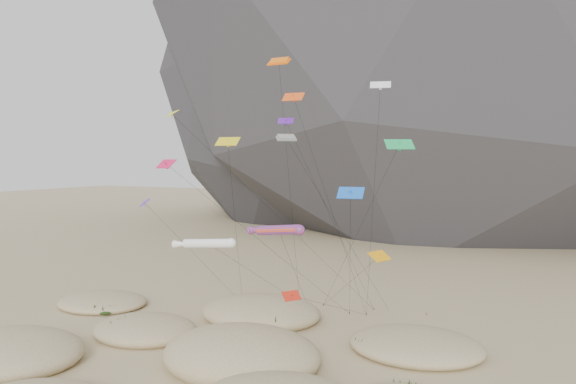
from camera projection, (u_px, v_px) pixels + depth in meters
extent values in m
plane|color=#CCB789|center=(194.00, 377.00, 46.61)|extent=(500.00, 500.00, 0.00)
ellipsoid|color=#2B2B30|center=(328.00, 74.00, 170.66)|extent=(136.20, 127.83, 116.00)
ellipsoid|color=#CCB789|center=(9.00, 353.00, 50.13)|extent=(13.96, 11.87, 3.54)
ellipsoid|color=#CCB789|center=(145.00, 330.00, 57.55)|extent=(11.07, 9.41, 2.67)
ellipsoid|color=#CCB789|center=(241.00, 355.00, 48.91)|extent=(14.31, 12.16, 4.55)
ellipsoid|color=#CCB789|center=(261.00, 312.00, 63.37)|extent=(13.89, 11.81, 3.44)
ellipsoid|color=#CCB789|center=(416.00, 346.00, 52.67)|extent=(12.72, 10.81, 2.62)
ellipsoid|color=#CCB789|center=(102.00, 302.00, 69.15)|extent=(11.34, 9.64, 2.08)
ellipsoid|color=black|center=(23.00, 359.00, 48.56)|extent=(2.29, 1.96, 0.69)
ellipsoid|color=black|center=(121.00, 329.00, 57.06)|extent=(2.64, 2.26, 0.79)
ellipsoid|color=black|center=(147.00, 330.00, 56.99)|extent=(2.27, 1.94, 0.68)
ellipsoid|color=black|center=(237.00, 353.00, 49.24)|extent=(3.29, 2.81, 0.99)
ellipsoid|color=black|center=(297.00, 359.00, 47.87)|extent=(3.10, 2.66, 0.93)
ellipsoid|color=black|center=(210.00, 364.00, 47.10)|extent=(2.45, 2.10, 0.74)
ellipsoid|color=black|center=(279.00, 313.00, 62.37)|extent=(3.22, 2.76, 0.97)
ellipsoid|color=black|center=(270.00, 322.00, 59.35)|extent=(2.58, 2.21, 0.77)
ellipsoid|color=black|center=(400.00, 347.00, 52.01)|extent=(2.05, 1.76, 0.62)
ellipsoid|color=black|center=(365.00, 345.00, 52.73)|extent=(1.94, 1.66, 0.58)
ellipsoid|color=black|center=(104.00, 307.00, 66.89)|extent=(2.15, 1.84, 0.65)
ellipsoid|color=black|center=(105.00, 312.00, 65.05)|extent=(2.04, 1.74, 0.61)
cylinder|color=#3F2D1E|center=(268.00, 314.00, 65.01)|extent=(0.08, 0.08, 0.30)
cylinder|color=#3F2D1E|center=(323.00, 305.00, 69.11)|extent=(0.08, 0.08, 0.30)
cylinder|color=#3F2D1E|center=(350.00, 313.00, 65.45)|extent=(0.08, 0.08, 0.30)
cylinder|color=#3F2D1E|center=(374.00, 309.00, 67.16)|extent=(0.08, 0.08, 0.30)
cylinder|color=#3F2D1E|center=(366.00, 314.00, 64.97)|extent=(0.08, 0.08, 0.30)
cylinder|color=#3F2D1E|center=(243.00, 303.00, 69.96)|extent=(0.08, 0.08, 0.30)
cylinder|color=#3F2D1E|center=(427.00, 314.00, 64.96)|extent=(0.08, 0.08, 0.30)
cylinder|color=#3F2D1E|center=(235.00, 304.00, 69.39)|extent=(0.08, 0.08, 0.30)
cylinder|color=#FA4D1A|center=(279.00, 230.00, 55.04)|extent=(5.48, 2.38, 1.53)
sphere|color=#FA4D1A|center=(300.00, 230.00, 53.28)|extent=(1.03, 1.03, 1.03)
cone|color=#FA4D1A|center=(257.00, 230.00, 56.99)|extent=(2.37, 1.44, 1.10)
cylinder|color=black|center=(296.00, 275.00, 60.65)|extent=(1.44, 11.07, 11.15)
cylinder|color=white|center=(208.00, 243.00, 53.35)|extent=(5.27, 0.86, 1.20)
sphere|color=white|center=(231.00, 243.00, 52.22)|extent=(0.88, 0.88, 0.88)
cone|color=white|center=(183.00, 244.00, 54.59)|extent=(2.14, 0.76, 0.90)
cylinder|color=black|center=(263.00, 279.00, 61.08)|extent=(2.46, 17.71, 10.11)
cube|color=orange|center=(279.00, 62.00, 60.44)|extent=(2.56, 1.12, 0.75)
cube|color=orange|center=(279.00, 60.00, 60.43)|extent=(2.18, 0.88, 0.73)
cylinder|color=black|center=(290.00, 192.00, 65.39)|extent=(1.39, 8.50, 28.55)
cube|color=orange|center=(286.00, 138.00, 56.45)|extent=(2.11, 1.95, 0.58)
cube|color=orange|center=(286.00, 137.00, 56.44)|extent=(1.76, 1.62, 0.57)
cylinder|color=black|center=(342.00, 232.00, 61.79)|extent=(6.96, 13.90, 20.19)
cube|color=red|center=(291.00, 296.00, 48.67)|extent=(1.55, 1.78, 0.73)
cube|color=red|center=(291.00, 297.00, 48.68)|extent=(0.33, 0.31, 0.54)
cylinder|color=black|center=(334.00, 307.00, 56.82)|extent=(1.03, 18.22, 6.22)
cube|color=#541BA0|center=(286.00, 121.00, 57.59)|extent=(1.80, 1.25, 0.67)
cube|color=#541BA0|center=(286.00, 122.00, 57.60)|extent=(0.25, 0.27, 0.56)
cylinder|color=black|center=(333.00, 223.00, 62.38)|extent=(5.94, 12.07, 21.98)
cube|color=#1AA959|center=(399.00, 144.00, 51.93)|extent=(2.96, 2.48, 0.97)
cube|color=#1AA959|center=(399.00, 146.00, 51.94)|extent=(0.41, 0.39, 0.90)
cylinder|color=black|center=(356.00, 236.00, 60.52)|extent=(12.39, 11.92, 19.43)
cube|color=#FCA10D|center=(380.00, 256.00, 50.44)|extent=(1.84, 2.44, 0.78)
cube|color=#FCA10D|center=(380.00, 258.00, 50.44)|extent=(0.29, 0.32, 0.75)
cylinder|color=black|center=(347.00, 285.00, 59.78)|extent=(11.41, 14.70, 9.34)
cube|color=#631FB8|center=(145.00, 203.00, 61.61)|extent=(2.33, 2.38, 0.91)
cube|color=#631FB8|center=(145.00, 204.00, 61.62)|extent=(0.40, 0.40, 0.75)
cylinder|color=black|center=(197.00, 256.00, 65.79)|extent=(5.86, 11.25, 13.28)
cube|color=#DF154D|center=(166.00, 164.00, 56.77)|extent=(2.36, 1.58, 0.91)
cube|color=#DF154D|center=(166.00, 165.00, 56.78)|extent=(0.33, 0.36, 0.72)
cylinder|color=black|center=(264.00, 244.00, 61.11)|extent=(14.32, 15.40, 17.58)
cube|color=yellow|center=(172.00, 114.00, 61.86)|extent=(2.44, 2.28, 0.73)
cube|color=yellow|center=(172.00, 115.00, 61.87)|extent=(0.32, 0.30, 0.76)
cylinder|color=black|center=(277.00, 216.00, 64.51)|extent=(19.21, 13.63, 23.07)
cube|color=white|center=(380.00, 85.00, 55.60)|extent=(2.24, 1.55, 0.77)
cube|color=white|center=(380.00, 86.00, 55.60)|extent=(0.29, 0.28, 0.70)
cylinder|color=black|center=(373.00, 209.00, 60.29)|extent=(3.53, 7.11, 25.42)
cube|color=blue|center=(351.00, 193.00, 45.05)|extent=(2.22, 1.25, 0.91)
cube|color=blue|center=(351.00, 195.00, 45.05)|extent=(0.29, 0.34, 0.70)
cylinder|color=black|center=(350.00, 264.00, 55.25)|extent=(6.55, 18.56, 15.36)
cube|color=#EC5016|center=(293.00, 97.00, 57.98)|extent=(2.27, 1.21, 0.93)
cube|color=#EC5016|center=(293.00, 98.00, 57.99)|extent=(0.28, 0.33, 0.73)
cylinder|color=black|center=(332.00, 212.00, 61.48)|extent=(5.33, 8.74, 24.49)
cube|color=yellow|center=(228.00, 141.00, 51.98)|extent=(2.30, 1.41, 0.83)
cube|color=yellow|center=(228.00, 143.00, 51.99)|extent=(0.29, 0.28, 0.74)
cylinder|color=black|center=(236.00, 235.00, 60.97)|extent=(7.39, 15.19, 19.70)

